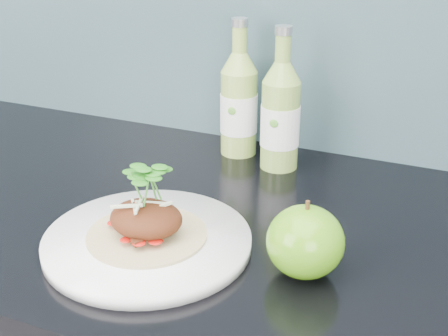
% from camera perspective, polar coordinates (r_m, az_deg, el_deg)
% --- Properties ---
extents(dinner_plate, '(0.33, 0.33, 0.02)m').
position_cam_1_polar(dinner_plate, '(0.80, -7.01, -6.70)').
color(dinner_plate, white).
rests_on(dinner_plate, kitchen_counter).
extents(pork_taco, '(0.15, 0.15, 0.10)m').
position_cam_1_polar(pork_taco, '(0.78, -7.14, -4.42)').
color(pork_taco, tan).
rests_on(pork_taco, dinner_plate).
extents(green_apple, '(0.11, 0.11, 0.10)m').
position_cam_1_polar(green_apple, '(0.73, 7.44, -6.70)').
color(green_apple, '#548D0F').
rests_on(green_apple, kitchen_counter).
extents(cider_bottle_left, '(0.06, 0.06, 0.23)m').
position_cam_1_polar(cider_bottle_left, '(1.05, 1.37, 5.86)').
color(cider_bottle_left, '#92B44B').
rests_on(cider_bottle_left, kitchen_counter).
extents(cider_bottle_right, '(0.08, 0.08, 0.23)m').
position_cam_1_polar(cider_bottle_right, '(0.99, 5.17, 4.76)').
color(cider_bottle_right, '#85AC47').
rests_on(cider_bottle_right, kitchen_counter).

